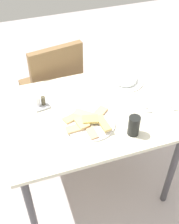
{
  "coord_description": "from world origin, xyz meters",
  "views": [
    {
      "loc": [
        -0.42,
        -1.25,
        1.95
      ],
      "look_at": [
        -0.01,
        -0.04,
        0.77
      ],
      "focal_mm": 47.08,
      "sensor_mm": 36.0,
      "label": 1
    }
  ],
  "objects_px": {
    "pide_platter": "(89,122)",
    "soda_can": "(134,126)",
    "dining_table": "(89,121)",
    "salad_plate_greens": "(126,80)",
    "paper_napkin": "(160,109)",
    "spoon": "(159,107)",
    "dining_chair": "(54,86)",
    "condiment_caddy": "(41,103)",
    "fork": "(162,110)"
  },
  "relations": [
    {
      "from": "pide_platter",
      "to": "soda_can",
      "type": "distance_m",
      "value": 0.26
    },
    {
      "from": "dining_table",
      "to": "pide_platter",
      "type": "distance_m",
      "value": 0.15
    },
    {
      "from": "salad_plate_greens",
      "to": "paper_napkin",
      "type": "height_order",
      "value": "salad_plate_greens"
    },
    {
      "from": "pide_platter",
      "to": "spoon",
      "type": "bearing_deg",
      "value": -0.55
    },
    {
      "from": "dining_table",
      "to": "soda_can",
      "type": "xyz_separation_m",
      "value": [
        0.17,
        -0.26,
        0.15
      ]
    },
    {
      "from": "dining_chair",
      "to": "salad_plate_greens",
      "type": "bearing_deg",
      "value": -43.02
    },
    {
      "from": "pide_platter",
      "to": "soda_can",
      "type": "height_order",
      "value": "soda_can"
    },
    {
      "from": "pide_platter",
      "to": "condiment_caddy",
      "type": "distance_m",
      "value": 0.34
    },
    {
      "from": "dining_table",
      "to": "condiment_caddy",
      "type": "bearing_deg",
      "value": 153.33
    },
    {
      "from": "soda_can",
      "to": "salad_plate_greens",
      "type": "bearing_deg",
      "value": 71.05
    },
    {
      "from": "paper_napkin",
      "to": "fork",
      "type": "relative_size",
      "value": 0.59
    },
    {
      "from": "dining_table",
      "to": "fork",
      "type": "xyz_separation_m",
      "value": [
        0.42,
        -0.14,
        0.1
      ]
    },
    {
      "from": "soda_can",
      "to": "spoon",
      "type": "relative_size",
      "value": 0.7
    },
    {
      "from": "pide_platter",
      "to": "salad_plate_greens",
      "type": "height_order",
      "value": "salad_plate_greens"
    },
    {
      "from": "paper_napkin",
      "to": "condiment_caddy",
      "type": "distance_m",
      "value": 0.74
    },
    {
      "from": "pide_platter",
      "to": "salad_plate_greens",
      "type": "distance_m",
      "value": 0.47
    },
    {
      "from": "condiment_caddy",
      "to": "fork",
      "type": "bearing_deg",
      "value": -22.15
    },
    {
      "from": "pide_platter",
      "to": "condiment_caddy",
      "type": "relative_size",
      "value": 2.95
    },
    {
      "from": "salad_plate_greens",
      "to": "fork",
      "type": "bearing_deg",
      "value": -75.53
    },
    {
      "from": "pide_platter",
      "to": "soda_can",
      "type": "bearing_deg",
      "value": -36.39
    },
    {
      "from": "dining_table",
      "to": "soda_can",
      "type": "height_order",
      "value": "soda_can"
    },
    {
      "from": "dining_chair",
      "to": "paper_napkin",
      "type": "distance_m",
      "value": 0.91
    },
    {
      "from": "dining_chair",
      "to": "condiment_caddy",
      "type": "relative_size",
      "value": 9.08
    },
    {
      "from": "dining_table",
      "to": "soda_can",
      "type": "bearing_deg",
      "value": -55.97
    },
    {
      "from": "salad_plate_greens",
      "to": "spoon",
      "type": "height_order",
      "value": "salad_plate_greens"
    },
    {
      "from": "fork",
      "to": "spoon",
      "type": "bearing_deg",
      "value": 101.78
    },
    {
      "from": "pide_platter",
      "to": "condiment_caddy",
      "type": "xyz_separation_m",
      "value": [
        -0.24,
        0.24,
        0.01
      ]
    },
    {
      "from": "salad_plate_greens",
      "to": "spoon",
      "type": "distance_m",
      "value": 0.32
    },
    {
      "from": "paper_napkin",
      "to": "dining_chair",
      "type": "bearing_deg",
      "value": 125.52
    },
    {
      "from": "fork",
      "to": "spoon",
      "type": "height_order",
      "value": "same"
    },
    {
      "from": "dining_table",
      "to": "pide_platter",
      "type": "bearing_deg",
      "value": -108.05
    },
    {
      "from": "fork",
      "to": "condiment_caddy",
      "type": "height_order",
      "value": "condiment_caddy"
    },
    {
      "from": "dining_table",
      "to": "fork",
      "type": "height_order",
      "value": "fork"
    },
    {
      "from": "fork",
      "to": "spoon",
      "type": "relative_size",
      "value": 1.14
    },
    {
      "from": "soda_can",
      "to": "paper_napkin",
      "type": "height_order",
      "value": "soda_can"
    },
    {
      "from": "paper_napkin",
      "to": "fork",
      "type": "xyz_separation_m",
      "value": [
        0.0,
        -0.02,
        0.0
      ]
    },
    {
      "from": "salad_plate_greens",
      "to": "condiment_caddy",
      "type": "xyz_separation_m",
      "value": [
        -0.6,
        -0.06,
        0.0
      ]
    },
    {
      "from": "soda_can",
      "to": "spoon",
      "type": "height_order",
      "value": "soda_can"
    },
    {
      "from": "dining_table",
      "to": "dining_chair",
      "type": "bearing_deg",
      "value": 99.36
    },
    {
      "from": "soda_can",
      "to": "fork",
      "type": "bearing_deg",
      "value": 24.78
    },
    {
      "from": "soda_can",
      "to": "dining_chair",
      "type": "bearing_deg",
      "value": 107.67
    },
    {
      "from": "spoon",
      "to": "dining_table",
      "type": "bearing_deg",
      "value": 178.54
    },
    {
      "from": "soda_can",
      "to": "paper_napkin",
      "type": "distance_m",
      "value": 0.28
    },
    {
      "from": "salad_plate_greens",
      "to": "spoon",
      "type": "bearing_deg",
      "value": -73.91
    },
    {
      "from": "soda_can",
      "to": "condiment_caddy",
      "type": "distance_m",
      "value": 0.59
    },
    {
      "from": "soda_can",
      "to": "fork",
      "type": "distance_m",
      "value": 0.27
    },
    {
      "from": "dining_chair",
      "to": "fork",
      "type": "xyz_separation_m",
      "value": [
        0.52,
        -0.74,
        0.22
      ]
    },
    {
      "from": "salad_plate_greens",
      "to": "fork",
      "type": "height_order",
      "value": "salad_plate_greens"
    },
    {
      "from": "salad_plate_greens",
      "to": "dining_table",
      "type": "bearing_deg",
      "value": -149.13
    },
    {
      "from": "dining_chair",
      "to": "paper_napkin",
      "type": "height_order",
      "value": "dining_chair"
    }
  ]
}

